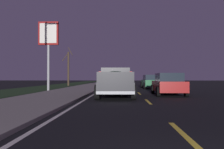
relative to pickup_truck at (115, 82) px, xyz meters
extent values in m
plane|color=black|center=(14.65, -1.75, -0.98)|extent=(144.00, 144.00, 0.00)
cube|color=gray|center=(14.65, 3.95, -0.92)|extent=(108.00, 4.00, 0.12)
cube|color=#1E3819|center=(14.65, 8.95, -0.98)|extent=(108.00, 6.00, 0.01)
cube|color=yellow|center=(-9.54, -1.75, -0.98)|extent=(2.40, 0.14, 0.01)
cube|color=yellow|center=(-2.72, -1.75, -0.98)|extent=(2.40, 0.14, 0.01)
cube|color=yellow|center=(3.63, -1.75, -0.98)|extent=(2.40, 0.14, 0.01)
cube|color=yellow|center=(9.86, -1.75, -0.98)|extent=(2.40, 0.14, 0.01)
cube|color=yellow|center=(15.61, -1.75, -0.98)|extent=(2.40, 0.14, 0.01)
cube|color=yellow|center=(21.45, -1.75, -0.98)|extent=(2.40, 0.14, 0.01)
cube|color=yellow|center=(26.82, -1.75, -0.98)|extent=(2.40, 0.14, 0.01)
cube|color=yellow|center=(32.94, -1.75, -0.98)|extent=(2.40, 0.14, 0.01)
cube|color=yellow|center=(39.49, -1.75, -0.98)|extent=(2.40, 0.14, 0.01)
cube|color=yellow|center=(45.70, -1.75, -0.98)|extent=(2.40, 0.14, 0.01)
cube|color=yellow|center=(52.41, -1.75, -0.98)|extent=(2.40, 0.14, 0.01)
cube|color=yellow|center=(58.07, -1.75, -0.98)|extent=(2.40, 0.14, 0.01)
cube|color=yellow|center=(64.00, -1.75, -0.98)|extent=(2.40, 0.14, 0.01)
cube|color=silver|center=(14.65, 1.65, -0.98)|extent=(108.00, 0.14, 0.01)
cube|color=#232328|center=(-0.06, 0.00, -0.31)|extent=(5.45, 2.15, 0.60)
cube|color=#232328|center=(1.13, 0.03, 0.44)|extent=(2.21, 1.90, 0.90)
cube|color=#1E2833|center=(0.08, 0.00, 0.49)|extent=(0.08, 1.44, 0.50)
cube|color=#232328|center=(-1.16, 0.91, 0.27)|extent=(3.03, 0.16, 0.56)
cube|color=#232328|center=(-1.11, -0.97, 0.27)|extent=(3.03, 0.16, 0.56)
cube|color=#232328|center=(-2.72, -0.08, 0.27)|extent=(0.13, 1.88, 0.56)
cube|color=silver|center=(-2.72, -0.08, -0.53)|extent=(0.18, 2.00, 0.16)
cube|color=red|center=(-2.73, 0.72, 0.47)|extent=(0.06, 0.14, 0.20)
cube|color=red|center=(-2.68, -0.88, 0.47)|extent=(0.06, 0.14, 0.20)
ellipsoid|color=#193823|center=(-1.14, -0.03, 0.31)|extent=(2.63, 1.59, 0.64)
sphere|color=silver|center=(-0.65, 0.34, 0.17)|extent=(0.40, 0.40, 0.40)
sphere|color=beige|center=(-1.73, -0.35, 0.15)|extent=(0.34, 0.34, 0.34)
cylinder|color=black|center=(1.70, 1.05, -0.56)|extent=(0.84, 0.28, 0.84)
cylinder|color=black|center=(1.75, -0.95, -0.56)|extent=(0.84, 0.28, 0.84)
cylinder|color=black|center=(-1.87, 0.95, -0.56)|extent=(0.84, 0.28, 0.84)
cylinder|color=black|center=(-1.81, -1.05, -0.56)|extent=(0.84, 0.28, 0.84)
cube|color=#B2B5BA|center=(19.96, -0.21, -0.35)|extent=(4.43, 1.87, 0.70)
cube|color=#1E2833|center=(19.71, -0.20, 0.28)|extent=(2.49, 1.62, 0.56)
cylinder|color=black|center=(21.47, 0.67, -0.64)|extent=(0.68, 0.22, 0.68)
cylinder|color=black|center=(21.44, -1.13, -0.64)|extent=(0.68, 0.22, 0.68)
cylinder|color=black|center=(18.47, 0.71, -0.64)|extent=(0.68, 0.22, 0.68)
cylinder|color=black|center=(18.45, -1.09, -0.64)|extent=(0.68, 0.22, 0.68)
cube|color=red|center=(17.81, -0.18, -0.30)|extent=(0.10, 1.51, 0.10)
cube|color=maroon|center=(1.94, -3.67, -0.35)|extent=(4.42, 1.86, 0.70)
cube|color=#1E2833|center=(1.69, -3.67, 0.28)|extent=(2.48, 1.61, 0.56)
cylinder|color=black|center=(3.45, -2.79, -0.64)|extent=(0.68, 0.22, 0.68)
cylinder|color=black|center=(3.43, -4.59, -0.64)|extent=(0.68, 0.22, 0.68)
cylinder|color=black|center=(0.46, -2.75, -0.64)|extent=(0.68, 0.22, 0.68)
cylinder|color=black|center=(0.44, -4.55, -0.64)|extent=(0.68, 0.22, 0.68)
cube|color=red|center=(-0.21, -3.64, -0.30)|extent=(0.10, 1.51, 0.10)
cube|color=silver|center=(7.84, -0.16, -0.35)|extent=(4.44, 1.89, 0.70)
cube|color=#1E2833|center=(7.59, -0.16, 0.28)|extent=(2.50, 1.63, 0.56)
cylinder|color=black|center=(9.32, 0.77, -0.64)|extent=(0.68, 0.22, 0.68)
cylinder|color=black|center=(9.36, -1.02, -0.64)|extent=(0.68, 0.22, 0.68)
cylinder|color=black|center=(6.33, 0.71, -0.64)|extent=(0.68, 0.22, 0.68)
cylinder|color=black|center=(6.36, -1.09, -0.64)|extent=(0.68, 0.22, 0.68)
cube|color=red|center=(5.69, -0.20, -0.30)|extent=(0.11, 1.51, 0.10)
cube|color=#14592D|center=(11.94, -3.69, -0.35)|extent=(4.45, 1.92, 0.70)
cube|color=#1E2833|center=(11.69, -3.70, 0.28)|extent=(2.51, 1.65, 0.56)
cylinder|color=black|center=(13.41, -2.75, -0.64)|extent=(0.68, 0.22, 0.68)
cylinder|color=black|center=(13.46, -4.55, -0.64)|extent=(0.68, 0.22, 0.68)
cylinder|color=black|center=(10.42, -2.83, -0.64)|extent=(0.68, 0.22, 0.68)
cylinder|color=black|center=(10.47, -4.63, -0.64)|extent=(0.68, 0.22, 0.68)
cube|color=red|center=(9.80, -3.75, -0.30)|extent=(0.12, 1.51, 0.10)
cylinder|color=#99999E|center=(6.95, 6.51, 2.27)|extent=(0.24, 0.24, 6.51)
cube|color=maroon|center=(6.95, 6.51, 4.43)|extent=(0.24, 1.90, 2.20)
cube|color=silver|center=(6.82, 6.51, 4.43)|extent=(0.04, 1.60, 1.87)
cylinder|color=#423323|center=(20.46, 7.74, 1.59)|extent=(0.28, 0.28, 5.14)
cylinder|color=#423323|center=(20.22, 8.15, 3.38)|extent=(0.55, 0.91, 1.38)
cylinder|color=#423323|center=(20.22, 7.38, 4.21)|extent=(0.55, 0.82, 1.29)
cylinder|color=#423323|center=(20.84, 7.85, 3.04)|extent=(0.83, 0.34, 0.91)
camera|label=1|loc=(-14.80, -0.42, 0.25)|focal=37.61mm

